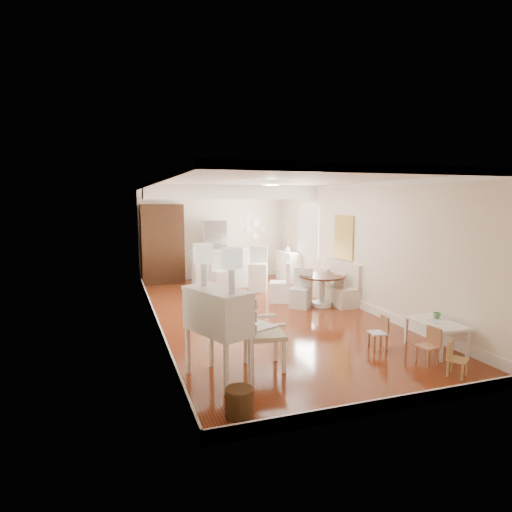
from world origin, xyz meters
TOP-DOWN VIEW (x-y plane):
  - room at (0.04, 0.32)m, footprint 9.00×9.04m
  - secretary_bureau at (-1.70, -2.98)m, footprint 1.29×1.30m
  - gustavian_armchair at (-0.97, -2.79)m, footprint 0.66×0.66m
  - wicker_basket at (-1.71, -4.02)m, footprint 0.40×0.40m
  - kids_table at (1.90, -3.01)m, footprint 0.63×1.00m
  - kids_chair_a at (1.38, -3.44)m, footprint 0.30×0.30m
  - kids_chair_b at (1.07, -2.63)m, footprint 0.30×0.30m
  - kids_chair_c at (1.45, -3.94)m, footprint 0.33×0.33m
  - banquette at (1.99, 0.50)m, footprint 0.52×1.60m
  - dining_table at (1.53, 0.22)m, footprint 1.14×1.14m
  - slip_chair_near at (1.01, 0.24)m, footprint 0.61×0.61m
  - slip_chair_far at (0.76, 0.90)m, footprint 0.62×0.61m
  - breakfast_counter at (0.10, 3.10)m, footprint 2.05×0.65m
  - bar_stool_left at (-0.34, 2.40)m, footprint 0.43×0.43m
  - bar_stool_right at (0.69, 2.26)m, footprint 0.63×0.63m
  - pantry_cabinet at (-1.60, 4.18)m, footprint 1.20×0.60m
  - fridge at (0.30, 4.15)m, footprint 0.75×0.65m
  - sideboard at (2.00, 3.26)m, footprint 0.47×0.95m
  - pencil_cup at (2.04, -2.85)m, footprint 0.16×0.16m
  - branch_vase at (1.98, 3.29)m, footprint 0.22×0.22m

SIDE VIEW (x-z plane):
  - wicker_basket at x=-1.71m, z-range 0.00..0.33m
  - kids_table at x=1.90m, z-range 0.00..0.48m
  - kids_chair_c at x=1.45m, z-range 0.00..0.50m
  - kids_chair_b at x=1.07m, z-range 0.00..0.55m
  - kids_chair_a at x=1.38m, z-range 0.00..0.56m
  - dining_table at x=1.53m, z-range 0.00..0.71m
  - slip_chair_near at x=1.01m, z-range 0.00..0.89m
  - sideboard at x=2.00m, z-range 0.00..0.89m
  - bar_stool_left at x=-0.34m, z-range 0.00..0.91m
  - slip_chair_far at x=0.76m, z-range 0.00..0.96m
  - banquette at x=1.99m, z-range 0.00..0.98m
  - breakfast_counter at x=0.10m, z-range 0.00..1.03m
  - gustavian_armchair at x=-0.97m, z-range 0.00..1.04m
  - pencil_cup at x=2.04m, z-range 0.48..0.58m
  - bar_stool_right at x=0.69m, z-range 0.00..1.19m
  - secretary_bureau at x=-1.70m, z-range 0.00..1.26m
  - fridge at x=0.30m, z-range 0.00..1.80m
  - branch_vase at x=1.98m, z-range 0.89..1.06m
  - pantry_cabinet at x=-1.60m, z-range 0.00..2.30m
  - room at x=0.04m, z-range 0.57..3.39m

